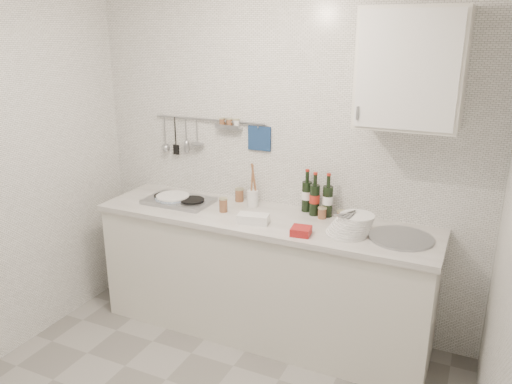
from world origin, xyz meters
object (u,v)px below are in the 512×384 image
(wine_bottles, at_px, (316,193))
(utensil_crock, at_px, (253,196))
(plate_stack_sink, at_px, (351,225))
(plate_stack_hob, at_px, (171,199))
(wall_cabinet, at_px, (411,69))

(wine_bottles, relative_size, utensil_crock, 0.93)
(plate_stack_sink, relative_size, wine_bottles, 0.97)
(plate_stack_hob, height_order, utensil_crock, utensil_crock)
(plate_stack_hob, bearing_deg, wine_bottles, 11.44)
(plate_stack_hob, bearing_deg, utensil_crock, 16.33)
(wall_cabinet, xyz_separation_m, utensil_crock, (-1.06, 0.04, -0.95))
(plate_stack_hob, relative_size, plate_stack_sink, 0.93)
(plate_stack_hob, relative_size, utensil_crock, 0.84)
(utensil_crock, bearing_deg, wall_cabinet, -2.30)
(wine_bottles, xyz_separation_m, utensil_crock, (-0.48, -0.04, -0.08))
(plate_stack_sink, xyz_separation_m, utensil_crock, (-0.80, 0.21, 0.02))
(wall_cabinet, distance_m, wine_bottles, 1.05)
(plate_stack_sink, height_order, wine_bottles, wine_bottles)
(wall_cabinet, distance_m, utensil_crock, 1.42)
(plate_stack_sink, distance_m, utensil_crock, 0.83)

